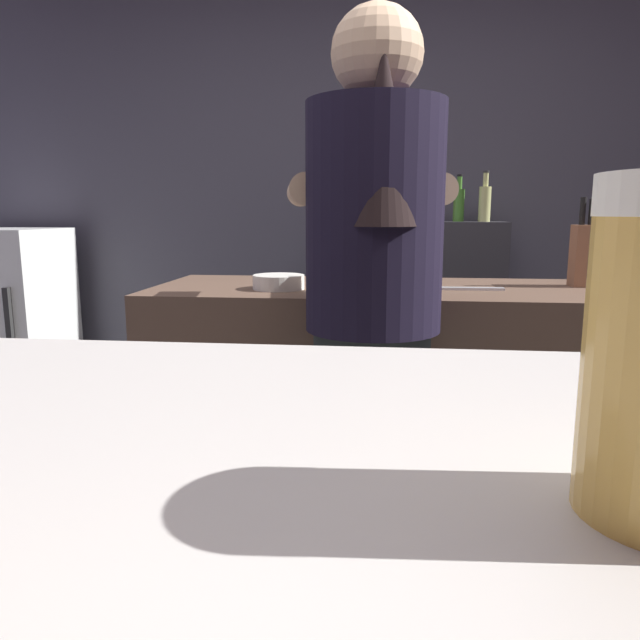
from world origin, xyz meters
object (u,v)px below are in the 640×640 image
(mixing_bowl, at_px, (279,282))
(bartender, at_px, (373,298))
(knife_block, at_px, (588,254))
(chefs_knife, at_px, (465,289))
(bottle_soy, at_px, (459,203))
(bottle_hot_sauce, at_px, (384,206))
(bottle_vinegar, at_px, (485,202))
(mini_fridge, at_px, (9,324))

(mixing_bowl, bearing_deg, bartender, -49.54)
(knife_block, xyz_separation_m, chefs_knife, (-0.41, -0.13, -0.10))
(knife_block, distance_m, mixing_bowl, 1.01)
(mixing_bowl, bearing_deg, knife_block, 10.21)
(bottle_soy, height_order, bottle_hot_sauce, bottle_soy)
(mixing_bowl, bearing_deg, bottle_soy, 63.14)
(mixing_bowl, xyz_separation_m, bottle_vinegar, (0.85, 1.39, 0.27))
(mixing_bowl, relative_size, bottle_hot_sauce, 0.74)
(bottle_soy, relative_size, bottle_vinegar, 0.93)
(chefs_knife, bearing_deg, mixing_bowl, -176.97)
(bartender, relative_size, knife_block, 5.68)
(bartender, height_order, bottle_vinegar, bartender)
(bartender, bearing_deg, mini_fridge, 42.09)
(knife_block, bearing_deg, bottle_soy, 102.64)
(knife_block, height_order, chefs_knife, knife_block)
(bartender, height_order, chefs_knife, bartender)
(mini_fridge, bearing_deg, knife_block, -21.03)
(bottle_vinegar, bearing_deg, bottle_hot_sauce, 170.82)
(knife_block, bearing_deg, bottle_hot_sauce, 117.43)
(bottle_hot_sauce, bearing_deg, bottle_vinegar, -9.18)
(mini_fridge, relative_size, mixing_bowl, 6.52)
(mixing_bowl, distance_m, bottle_hot_sauce, 1.53)
(knife_block, bearing_deg, bartender, -141.82)
(bartender, relative_size, bottle_hot_sauce, 7.41)
(mixing_bowl, bearing_deg, bottle_hot_sauce, 77.79)
(bottle_hot_sauce, xyz_separation_m, bottle_vinegar, (0.53, -0.09, 0.02))
(knife_block, bearing_deg, mixing_bowl, -169.79)
(bottle_soy, distance_m, bottle_vinegar, 0.13)
(mini_fridge, distance_m, knife_block, 3.01)
(knife_block, height_order, mixing_bowl, knife_block)
(bartender, distance_m, bottle_vinegar, 1.85)
(chefs_knife, bearing_deg, knife_block, 17.01)
(chefs_knife, height_order, bottle_soy, bottle_soy)
(chefs_knife, height_order, bottle_vinegar, bottle_vinegar)
(mini_fridge, distance_m, chefs_knife, 2.68)
(mini_fridge, xyz_separation_m, bottle_soy, (2.50, 0.17, 0.67))
(chefs_knife, distance_m, bottle_vinegar, 1.40)
(mini_fridge, xyz_separation_m, knife_block, (2.77, -1.07, 0.49))
(mini_fridge, xyz_separation_m, bartender, (2.09, -1.61, 0.41))
(mixing_bowl, distance_m, bottle_soy, 1.61)
(knife_block, bearing_deg, mini_fridge, 158.97)
(mixing_bowl, height_order, bottle_soy, bottle_soy)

